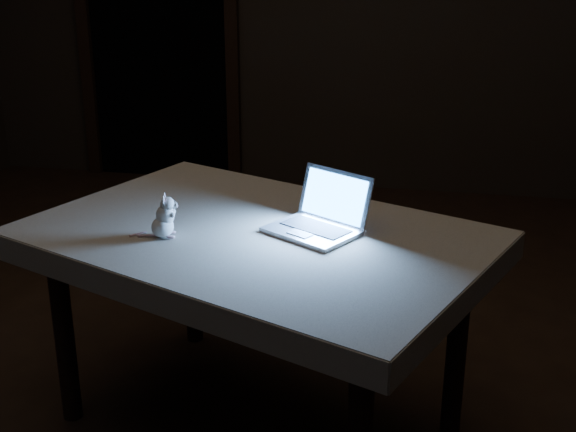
# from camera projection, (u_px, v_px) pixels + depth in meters

# --- Properties ---
(floor) EXTENTS (5.00, 5.00, 0.00)m
(floor) POSITION_uv_depth(u_px,v_px,m) (225.00, 401.00, 2.69)
(floor) COLOR black
(floor) RESTS_ON ground
(doorway) EXTENTS (1.06, 0.36, 2.13)m
(doorway) POSITION_uv_depth(u_px,v_px,m) (157.00, 13.00, 4.82)
(doorway) COLOR black
(doorway) RESTS_ON back_wall
(table) EXTENTS (1.49, 1.25, 0.68)m
(table) POSITION_uv_depth(u_px,v_px,m) (257.00, 332.00, 2.46)
(table) COLOR black
(table) RESTS_ON floor
(tablecloth) EXTENTS (1.61, 1.38, 0.08)m
(tablecloth) POSITION_uv_depth(u_px,v_px,m) (243.00, 242.00, 2.36)
(tablecloth) COLOR #BDB19C
(tablecloth) RESTS_ON table
(laptop) EXTENTS (0.34, 0.32, 0.17)m
(laptop) POSITION_uv_depth(u_px,v_px,m) (311.00, 206.00, 2.28)
(laptop) COLOR #B0B0B4
(laptop) RESTS_ON tablecloth
(plush_mouse) EXTENTS (0.13, 0.13, 0.13)m
(plush_mouse) POSITION_uv_depth(u_px,v_px,m) (162.00, 216.00, 2.27)
(plush_mouse) COLOR silver
(plush_mouse) RESTS_ON tablecloth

